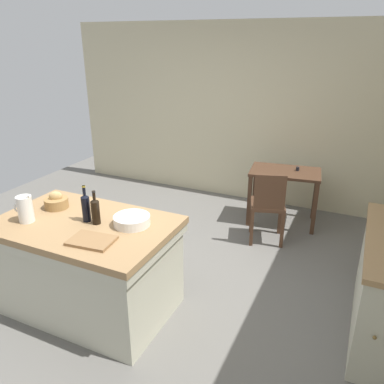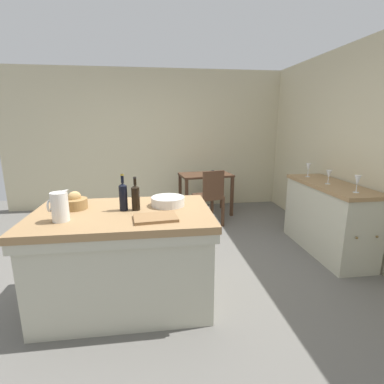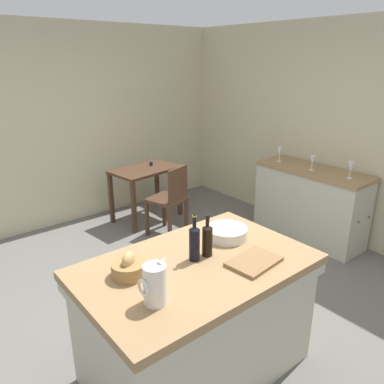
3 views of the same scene
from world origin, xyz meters
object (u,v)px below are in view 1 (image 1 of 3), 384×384
object	(u,v)px
wash_bowl	(132,220)
wine_bottle_amber	(86,207)
writing_desk	(285,179)
island_table	(88,263)
cutting_board	(92,241)
wine_bottle_dark	(95,211)
wooden_chair	(268,204)
pitcher	(25,209)
bread_basket	(56,202)

from	to	relation	value
wash_bowl	wine_bottle_amber	bearing A→B (deg)	-166.04
writing_desk	wash_bowl	size ratio (longest dim) A/B	3.12
wash_bowl	island_table	bearing A→B (deg)	-161.11
cutting_board	wine_bottle_dark	xyz separation A→B (m)	(-0.17, 0.28, 0.11)
island_table	wine_bottle_amber	world-z (taller)	wine_bottle_amber
wooden_chair	pitcher	distance (m)	2.69
island_table	cutting_board	world-z (taller)	cutting_board
wine_bottle_dark	wine_bottle_amber	distance (m)	0.11
island_table	wooden_chair	world-z (taller)	wooden_chair
cutting_board	pitcher	bearing A→B (deg)	175.52
island_table	wine_bottle_amber	size ratio (longest dim) A/B	4.77
cutting_board	wooden_chair	bearing A→B (deg)	67.89
island_table	writing_desk	world-z (taller)	island_table
wooden_chair	island_table	bearing A→B (deg)	-121.32
bread_basket	wine_bottle_dark	xyz separation A→B (m)	(0.55, -0.11, 0.07)
island_table	bread_basket	bearing A→B (deg)	161.33
island_table	wine_bottle_dark	bearing A→B (deg)	15.70
pitcher	wash_bowl	world-z (taller)	pitcher
island_table	pitcher	xyz separation A→B (m)	(-0.45, -0.19, 0.53)
pitcher	wash_bowl	bearing A→B (deg)	20.67
wooden_chair	bread_basket	distance (m)	2.41
wine_bottle_amber	wash_bowl	bearing A→B (deg)	13.96
pitcher	bread_basket	distance (m)	0.34
writing_desk	cutting_board	size ratio (longest dim) A/B	2.81
wooden_chair	bread_basket	world-z (taller)	bread_basket
bread_basket	wine_bottle_dark	size ratio (longest dim) A/B	0.72
cutting_board	wine_bottle_amber	bearing A→B (deg)	133.91
wooden_chair	wine_bottle_amber	distance (m)	2.25
writing_desk	wine_bottle_amber	bearing A→B (deg)	-115.58
pitcher	wine_bottle_dark	xyz separation A→B (m)	(0.57, 0.22, 0.00)
pitcher	bread_basket	world-z (taller)	pitcher
island_table	bread_basket	size ratio (longest dim) A/B	7.15
wash_bowl	cutting_board	distance (m)	0.40
island_table	wine_bottle_dark	world-z (taller)	wine_bottle_dark
wooden_chair	wine_bottle_dark	distance (m)	2.20
wash_bowl	wine_bottle_dark	world-z (taller)	wine_bottle_dark
pitcher	wash_bowl	distance (m)	0.92
wash_bowl	wine_bottle_dark	bearing A→B (deg)	-159.82
writing_desk	wash_bowl	world-z (taller)	wash_bowl
pitcher	cutting_board	distance (m)	0.75
wash_bowl	wooden_chair	bearing A→B (deg)	66.95
island_table	cutting_board	bearing A→B (deg)	-40.38
island_table	wash_bowl	world-z (taller)	wash_bowl
cutting_board	wine_bottle_amber	size ratio (longest dim) A/B	1.06
pitcher	bread_basket	bearing A→B (deg)	85.25
pitcher	wine_bottle_dark	world-z (taller)	wine_bottle_dark
writing_desk	wash_bowl	xyz separation A→B (m)	(-0.80, -2.40, 0.30)
pitcher	wine_bottle_amber	distance (m)	0.52
wooden_chair	wash_bowl	world-z (taller)	wash_bowl
wooden_chair	wash_bowl	bearing A→B (deg)	-113.05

